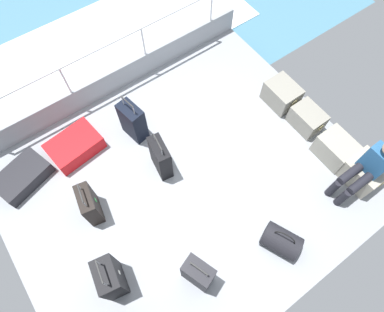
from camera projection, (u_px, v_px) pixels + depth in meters
ground_plane at (186, 183)px, 5.08m from camera, size 4.40×5.20×0.06m
gunwale_port at (113, 81)px, 5.64m from camera, size 0.06×5.20×0.45m
railing_port at (105, 58)px, 5.15m from camera, size 0.04×4.20×1.02m
sea_wake at (83, 54)px, 6.67m from camera, size 12.00×12.00×0.01m
cargo_crate_0 at (282, 94)px, 5.56m from camera, size 0.58×0.43×0.39m
cargo_crate_1 at (307, 119)px, 5.36m from camera, size 0.55×0.38×0.35m
cargo_crate_2 at (335, 149)px, 5.09m from camera, size 0.58×0.42×0.40m
cargo_crate_3 at (364, 172)px, 4.90m from camera, size 0.57×0.48×0.42m
passenger_seated at (368, 168)px, 4.51m from camera, size 0.34×0.66×1.12m
suitcase_0 at (90, 205)px, 4.58m from camera, size 0.45×0.27×0.76m
suitcase_1 at (23, 177)px, 4.97m from camera, size 0.70×0.90×0.23m
suitcase_2 at (161, 158)px, 4.86m from camera, size 0.45×0.26×0.83m
suitcase_3 at (111, 278)px, 4.09m from camera, size 0.45×0.33×0.94m
suitcase_4 at (75, 146)px, 5.18m from camera, size 0.64×0.85×0.27m
suitcase_6 at (133, 122)px, 5.14m from camera, size 0.44×0.30×0.87m
suitcase_7 at (198, 274)px, 4.15m from camera, size 0.44×0.35×0.76m
duffel_bag at (281, 241)px, 4.48m from camera, size 0.59×0.51×0.50m
paper_cup at (123, 119)px, 5.51m from camera, size 0.08×0.08×0.10m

